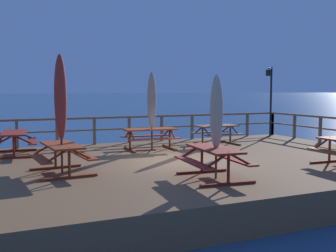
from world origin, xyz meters
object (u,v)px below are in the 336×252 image
Objects in this scene: patio_umbrella_short_back at (152,101)px; picnic_table_mid_right at (214,156)px; picnic_table_front_left at (150,134)px; picnic_table_mid_left at (217,131)px; patio_umbrella_tall_front at (216,104)px; lamp_post_hooked at (270,91)px; picnic_table_front_right at (62,152)px; patio_umbrella_short_front at (61,98)px; patio_umbrella_tall_mid_left at (216,113)px; picnic_table_back_right at (14,138)px.

picnic_table_mid_right is at bearing -94.51° from patio_umbrella_short_back.
picnic_table_mid_right is at bearing -94.00° from picnic_table_front_left.
patio_umbrella_tall_front reaches higher than picnic_table_mid_left.
lamp_post_hooked reaches higher than picnic_table_front_left.
patio_umbrella_tall_front reaches higher than picnic_table_mid_right.
lamp_post_hooked reaches higher than patio_umbrella_short_back.
picnic_table_front_right is at bearing -153.39° from patio_umbrella_tall_front.
picnic_table_front_left is at bearing -175.98° from patio_umbrella_tall_front.
picnic_table_front_right is at bearing -139.99° from picnic_table_front_left.
picnic_table_front_right is at bearing -153.46° from picnic_table_mid_left.
picnic_table_mid_right is 0.64× the size of patio_umbrella_short_front.
picnic_table_mid_right is at bearing -33.63° from patio_umbrella_short_front.
patio_umbrella_short_back is (0.04, -0.08, 1.22)m from picnic_table_front_left.
patio_umbrella_tall_mid_left is (-0.35, -5.14, -0.16)m from patio_umbrella_short_back.
lamp_post_hooked reaches higher than patio_umbrella_tall_front.
picnic_table_back_right is 4.08m from patio_umbrella_short_front.
lamp_post_hooked is at bearing 24.33° from picnic_table_front_right.
picnic_table_mid_left is at bearing 4.16° from picnic_table_front_left.
picnic_table_mid_left is 0.65× the size of patio_umbrella_tall_mid_left.
picnic_table_mid_right and picnic_table_front_right have the same top height.
picnic_table_back_right is (-7.51, 0.47, 0.01)m from picnic_table_mid_left.
picnic_table_mid_right is 0.78× the size of patio_umbrella_tall_front.
lamp_post_hooked is (10.16, 4.59, 1.56)m from picnic_table_front_right.
picnic_table_front_right is 0.93× the size of picnic_table_back_right.
patio_umbrella_short_front is (-6.53, -3.24, 0.35)m from patio_umbrella_tall_front.
picnic_table_front_right is at bearing -141.00° from patio_umbrella_short_back.
patio_umbrella_short_back is 5.16m from patio_umbrella_tall_mid_left.
picnic_table_mid_right is 6.41m from patio_umbrella_tall_front.
lamp_post_hooked is (3.58, 1.31, 1.56)m from picnic_table_mid_left.
picnic_table_mid_left is at bearing 26.32° from patio_umbrella_short_front.
patio_umbrella_short_front reaches higher than picnic_table_mid_left.
patio_umbrella_tall_front is at bearing -3.65° from picnic_table_back_right.
lamp_post_hooked is (6.46, 1.60, 0.33)m from patio_umbrella_short_back.
patio_umbrella_tall_mid_left is at bearing -120.44° from patio_umbrella_tall_front.
lamp_post_hooked is at bearing 19.99° from patio_umbrella_tall_front.
patio_umbrella_short_back is 0.91× the size of patio_umbrella_short_front.
picnic_table_front_right is 4.12m from patio_umbrella_tall_mid_left.
picnic_table_front_left is at bearing -166.84° from lamp_post_hooked.
picnic_table_back_right is 0.74× the size of patio_umbrella_short_back.
picnic_table_front_right is 0.76× the size of patio_umbrella_tall_mid_left.
picnic_table_mid_left is at bearing -3.55° from picnic_table_back_right.
patio_umbrella_short_front is (0.00, 0.03, 1.41)m from picnic_table_front_right.
picnic_table_mid_right is at bearing -121.11° from picnic_table_mid_left.
picnic_table_front_right is 3.86m from picnic_table_back_right.
picnic_table_front_left is 6.85m from lamp_post_hooked.
picnic_table_front_left is at bearing 40.01° from picnic_table_front_right.
picnic_table_front_left and picnic_table_mid_right have the same top height.
patio_umbrella_short_back reaches higher than picnic_table_front_left.
lamp_post_hooked is (6.81, 6.74, 0.49)m from patio_umbrella_tall_mid_left.
patio_umbrella_short_front is at bearing -153.68° from picnic_table_mid_left.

